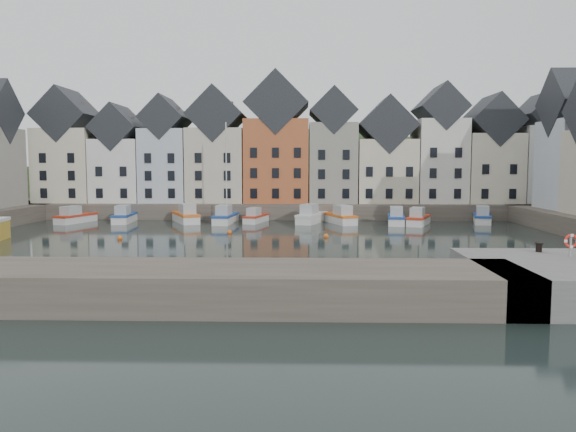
{
  "coord_description": "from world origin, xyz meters",
  "views": [
    {
      "loc": [
        3.69,
        -50.32,
        7.27
      ],
      "look_at": [
        2.2,
        6.0,
        2.05
      ],
      "focal_mm": 35.0,
      "sensor_mm": 36.0,
      "label": 1
    }
  ],
  "objects_px": {
    "mooring_bollard": "(539,247)",
    "boat_a": "(75,217)",
    "boat_d": "(225,217)",
    "life_ring_post": "(571,242)"
  },
  "relations": [
    {
      "from": "boat_a",
      "to": "mooring_bollard",
      "type": "bearing_deg",
      "value": -22.19
    },
    {
      "from": "boat_d",
      "to": "life_ring_post",
      "type": "height_order",
      "value": "boat_d"
    },
    {
      "from": "life_ring_post",
      "to": "mooring_bollard",
      "type": "bearing_deg",
      "value": 124.15
    },
    {
      "from": "boat_a",
      "to": "boat_d",
      "type": "relative_size",
      "value": 0.51
    },
    {
      "from": "boat_a",
      "to": "life_ring_post",
      "type": "height_order",
      "value": "life_ring_post"
    },
    {
      "from": "mooring_bollard",
      "to": "boat_a",
      "type": "bearing_deg",
      "value": 140.82
    },
    {
      "from": "boat_d",
      "to": "mooring_bollard",
      "type": "distance_m",
      "value": 41.9
    },
    {
      "from": "boat_a",
      "to": "boat_d",
      "type": "distance_m",
      "value": 18.74
    },
    {
      "from": "boat_a",
      "to": "mooring_bollard",
      "type": "xyz_separation_m",
      "value": [
        42.49,
        -34.63,
        1.61
      ]
    },
    {
      "from": "boat_a",
      "to": "mooring_bollard",
      "type": "relative_size",
      "value": 11.44
    }
  ]
}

